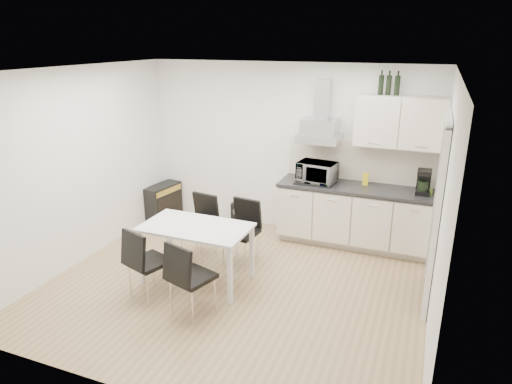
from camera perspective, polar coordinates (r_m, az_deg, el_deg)
ground at (r=5.82m, az=-2.53°, el=-11.50°), size 4.50×4.50×0.00m
wall_back at (r=7.09m, az=3.89°, el=5.41°), size 4.50×0.10×2.60m
wall_front at (r=3.69m, az=-15.62°, el=-8.20°), size 4.50×0.10×2.60m
wall_left at (r=6.51m, az=-21.17°, el=2.95°), size 0.10×4.00×2.60m
wall_right at (r=4.87m, az=22.26°, el=-2.27°), size 0.10×4.00×2.60m
ceiling at (r=5.04m, az=-2.97°, el=14.97°), size 4.50×4.50×0.00m
doorway at (r=5.47m, az=21.55°, el=-2.74°), size 0.08×1.04×2.10m
kitchenette at (r=6.72m, az=12.79°, el=0.04°), size 2.22×0.64×2.52m
dining_table at (r=5.66m, az=-7.53°, el=-5.05°), size 1.32×0.76×0.75m
chair_far_left at (r=6.38m, az=-7.24°, el=-4.39°), size 0.51×0.56×0.88m
chair_far_right at (r=6.13m, az=-1.96°, el=-5.21°), size 0.50×0.55×0.88m
chair_near_left at (r=5.52m, az=-13.20°, el=-8.59°), size 0.58×0.62×0.88m
chair_near_right at (r=5.12m, az=-8.00°, el=-10.56°), size 0.57×0.61×0.88m
guitar_amp at (r=7.95m, az=-11.55°, el=-1.09°), size 0.39×0.72×0.57m
floor_speaker at (r=7.61m, az=-2.23°, el=-2.56°), size 0.21×0.19×0.34m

